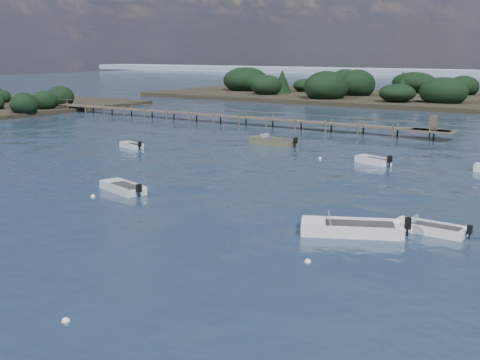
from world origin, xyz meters
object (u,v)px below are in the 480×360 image
Objects in this scene: dinghy_mid_white_a at (351,230)px; dinghy_mid_grey at (123,189)px; jetty at (242,117)px; tender_far_white at (373,162)px; tender_far_grey at (132,146)px; dinghy_extra_a at (273,143)px; dinghy_mid_white_b at (430,230)px.

dinghy_mid_white_a is 1.28× the size of dinghy_mid_grey.
dinghy_mid_grey is at bearing -68.94° from jetty.
tender_far_white reaches higher than tender_far_grey.
dinghy_mid_grey reaches higher than tender_far_grey.
tender_far_grey is at bearing -167.91° from tender_far_white.
tender_far_white is at bearing 108.12° from dinghy_mid_white_a.
dinghy_mid_white_a is at bearing -26.41° from tender_far_grey.
dinghy_mid_white_a reaches higher than tender_far_grey.
dinghy_mid_white_a reaches higher than dinghy_extra_a.
dinghy_mid_white_a is at bearing -71.88° from tender_far_white.
jetty reaches higher than dinghy_mid_white_b.
tender_far_grey is at bearing -137.36° from dinghy_extra_a.
tender_far_white reaches higher than dinghy_mid_grey.
dinghy_mid_grey is at bearing -118.79° from tender_far_white.
dinghy_mid_grey is at bearing -174.44° from dinghy_mid_white_b.
dinghy_extra_a is at bearing 42.64° from tender_far_grey.
tender_far_white is at bearing 12.09° from tender_far_grey.
tender_far_white is 0.06× the size of jetty.
tender_far_grey is 36.82m from dinghy_mid_white_b.
tender_far_grey is 19.90m from dinghy_mid_grey.
dinghy_mid_white_a is at bearing -1.73° from dinghy_mid_grey.
tender_far_white is 1.10× the size of tender_far_grey.
dinghy_mid_white_b is at bearing 5.56° from dinghy_mid_grey.
dinghy_mid_grey is 21.39m from dinghy_mid_white_b.
jetty is (-32.34, 38.44, 0.81)m from dinghy_mid_white_a.
dinghy_extra_a is at bearing 159.31° from tender_far_white.
tender_far_grey is at bearing 153.59° from dinghy_mid_white_a.
dinghy_extra_a reaches higher than tender_far_grey.
tender_far_white is 21.66m from dinghy_mid_white_a.
dinghy_mid_white_a reaches higher than tender_far_white.
dinghy_mid_white_b is (3.54, 2.61, -0.04)m from dinghy_mid_white_a.
tender_far_white is at bearing 119.76° from dinghy_mid_white_b.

